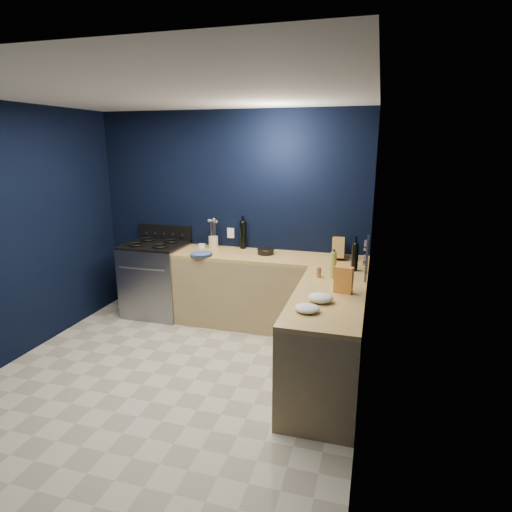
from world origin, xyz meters
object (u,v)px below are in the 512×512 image
(plate_stack, at_px, (201,254))
(knife_block, at_px, (338,248))
(gas_range, at_px, (157,280))
(crouton_bag, at_px, (344,280))
(utensil_crock, at_px, (213,242))

(plate_stack, height_order, knife_block, knife_block)
(plate_stack, bearing_deg, gas_range, 163.42)
(knife_block, xyz_separation_m, crouton_bag, (0.16, -1.18, -0.00))
(gas_range, relative_size, plate_stack, 3.61)
(plate_stack, bearing_deg, utensil_crock, 90.65)
(plate_stack, xyz_separation_m, utensil_crock, (-0.00, 0.42, 0.06))
(knife_block, distance_m, crouton_bag, 1.19)
(utensil_crock, distance_m, knife_block, 1.59)
(gas_range, distance_m, utensil_crock, 0.92)
(crouton_bag, bearing_deg, plate_stack, 163.24)
(gas_range, height_order, crouton_bag, crouton_bag)
(utensil_crock, bearing_deg, crouton_bag, -36.24)
(gas_range, bearing_deg, plate_stack, -16.58)
(gas_range, bearing_deg, knife_block, 2.59)
(utensil_crock, relative_size, crouton_bag, 0.62)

